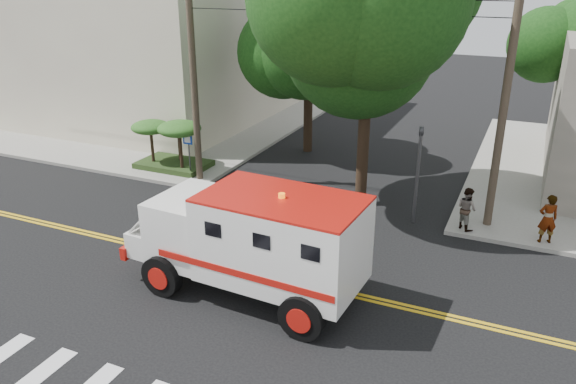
% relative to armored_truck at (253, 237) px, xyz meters
% --- Properties ---
extents(ground, '(100.00, 100.00, 0.00)m').
position_rel_armored_truck_xyz_m(ground, '(-0.72, 1.07, -1.78)').
color(ground, black).
rests_on(ground, ground).
extents(sidewalk_nw, '(17.00, 17.00, 0.15)m').
position_rel_armored_truck_xyz_m(sidewalk_nw, '(-14.22, 14.57, -1.71)').
color(sidewalk_nw, gray).
rests_on(sidewalk_nw, ground).
extents(building_left, '(16.00, 14.00, 10.00)m').
position_rel_armored_truck_xyz_m(building_left, '(-16.22, 16.07, 3.37)').
color(building_left, beige).
rests_on(building_left, sidewalk_nw).
extents(utility_pole_left, '(0.28, 0.28, 9.00)m').
position_rel_armored_truck_xyz_m(utility_pole_left, '(-6.32, 7.07, 2.72)').
color(utility_pole_left, '#382D23').
rests_on(utility_pole_left, ground).
extents(utility_pole_right, '(0.28, 0.28, 9.00)m').
position_rel_armored_truck_xyz_m(utility_pole_right, '(5.58, 7.27, 2.72)').
color(utility_pole_right, '#382D23').
rests_on(utility_pole_right, ground).
extents(tree_main, '(6.08, 5.70, 9.85)m').
position_rel_armored_truck_xyz_m(tree_main, '(1.22, 7.28, 5.42)').
color(tree_main, black).
rests_on(tree_main, ground).
extents(tree_left, '(4.48, 4.20, 7.70)m').
position_rel_armored_truck_xyz_m(tree_left, '(-3.40, 12.85, 3.95)').
color(tree_left, black).
rests_on(tree_left, ground).
extents(traffic_signal, '(0.15, 0.18, 3.60)m').
position_rel_armored_truck_xyz_m(traffic_signal, '(3.08, 6.67, 0.44)').
color(traffic_signal, '#3F3F42').
rests_on(traffic_signal, ground).
extents(accessibility_sign, '(0.45, 0.10, 2.02)m').
position_rel_armored_truck_xyz_m(accessibility_sign, '(-6.92, 7.24, -0.42)').
color(accessibility_sign, '#3F3F42').
rests_on(accessibility_sign, ground).
extents(palm_planter, '(3.52, 2.63, 2.36)m').
position_rel_armored_truck_xyz_m(palm_planter, '(-8.16, 7.69, -0.14)').
color(palm_planter, '#1E3314').
rests_on(palm_planter, sidewalk_nw).
extents(armored_truck, '(7.02, 3.12, 3.13)m').
position_rel_armored_truck_xyz_m(armored_truck, '(0.00, 0.00, 0.00)').
color(armored_truck, white).
rests_on(armored_truck, ground).
extents(pedestrian_a, '(0.72, 0.60, 1.69)m').
position_rel_armored_truck_xyz_m(pedestrian_a, '(7.46, 6.57, -0.79)').
color(pedestrian_a, gray).
rests_on(pedestrian_a, sidewalk_ne).
extents(pedestrian_b, '(0.93, 0.92, 1.52)m').
position_rel_armored_truck_xyz_m(pedestrian_b, '(4.89, 6.57, -0.87)').
color(pedestrian_b, gray).
rests_on(pedestrian_b, sidewalk_ne).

